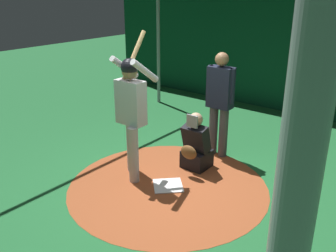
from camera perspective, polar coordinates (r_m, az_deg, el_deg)
The scene contains 8 objects.
ground_plane at distance 5.53m, azimuth -0.00°, elevation -9.23°, with size 26.27×26.27×0.00m, color #216633.
dirt_circle at distance 5.53m, azimuth -0.00°, elevation -9.20°, with size 2.92×2.92×0.01m, color #9E4C28.
home_plate at distance 5.53m, azimuth -0.00°, elevation -9.12°, with size 0.42×0.42×0.01m, color white.
batter at distance 5.42m, azimuth -5.65°, elevation 2.96°, with size 0.68×0.49×2.16m.
catcher at distance 5.91m, azimuth 4.28°, elevation -3.22°, with size 0.58×0.40×0.94m.
umpire at distance 6.22m, azimuth 7.97°, elevation 4.10°, with size 0.22×0.49×1.78m.
back_wall at distance 8.84m, azimuth 18.88°, elevation 12.52°, with size 0.22×10.27×3.29m.
cage_frame at distance 4.81m, azimuth -0.00°, elevation 14.89°, with size 6.39×5.67×3.21m.
Camera 1 is at (3.75, 2.97, 2.78)m, focal length 39.72 mm.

